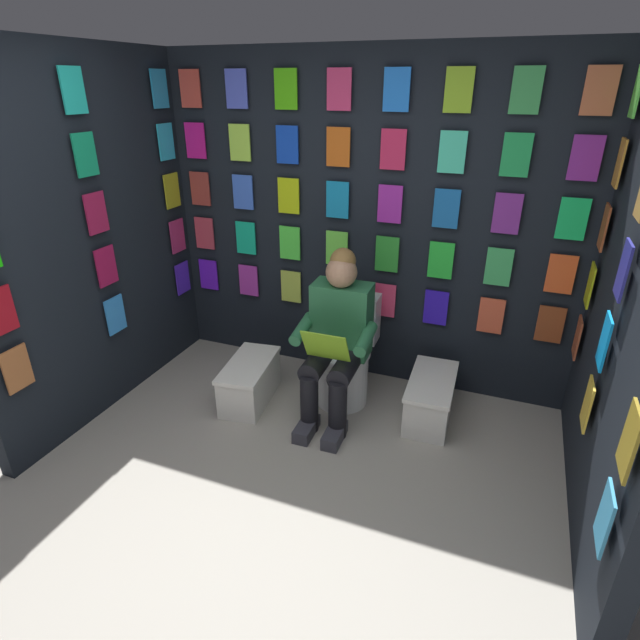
% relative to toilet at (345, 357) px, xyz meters
% --- Properties ---
extents(ground_plane, '(30.00, 30.00, 0.00)m').
position_rel_toilet_xyz_m(ground_plane, '(0.01, 1.59, -0.33)').
color(ground_plane, '#9E998E').
extents(display_wall_back, '(3.20, 0.14, 2.41)m').
position_rel_toilet_xyz_m(display_wall_back, '(0.01, -0.44, 0.88)').
color(display_wall_back, black).
rests_on(display_wall_back, ground).
extents(display_wall_left, '(0.14, 1.98, 2.41)m').
position_rel_toilet_xyz_m(display_wall_left, '(-1.59, 0.60, 0.88)').
color(display_wall_left, black).
rests_on(display_wall_left, ground).
extents(display_wall_right, '(0.14, 1.98, 2.41)m').
position_rel_toilet_xyz_m(display_wall_right, '(1.61, 0.60, 0.88)').
color(display_wall_right, black).
rests_on(display_wall_right, ground).
extents(toilet, '(0.41, 0.56, 0.77)m').
position_rel_toilet_xyz_m(toilet, '(0.00, 0.00, 0.00)').
color(toilet, white).
rests_on(toilet, ground).
extents(person_reading, '(0.53, 0.69, 1.19)m').
position_rel_toilet_xyz_m(person_reading, '(-0.01, 0.23, 0.27)').
color(person_reading, '#286B42').
rests_on(person_reading, ground).
extents(comic_longbox_near, '(0.33, 0.64, 0.31)m').
position_rel_toilet_xyz_m(comic_longbox_near, '(-0.65, 0.05, -0.17)').
color(comic_longbox_near, white).
rests_on(comic_longbox_near, ground).
extents(comic_longbox_far, '(0.38, 0.64, 0.32)m').
position_rel_toilet_xyz_m(comic_longbox_far, '(0.64, 0.32, -0.17)').
color(comic_longbox_far, white).
rests_on(comic_longbox_far, ground).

